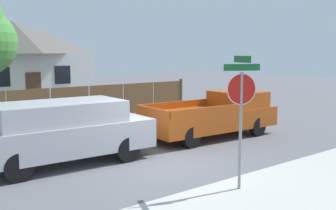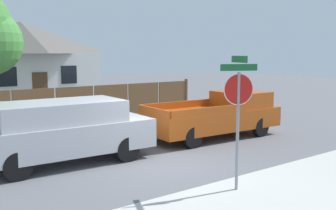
# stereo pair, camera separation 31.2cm
# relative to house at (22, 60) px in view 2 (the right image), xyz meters

# --- Properties ---
(ground_plane) EXTENTS (80.00, 80.00, 0.00)m
(ground_plane) POSITION_rel_house_xyz_m (-1.57, -17.73, -2.67)
(ground_plane) COLOR slate
(sidewalk_strip) EXTENTS (36.00, 3.20, 0.01)m
(sidewalk_strip) POSITION_rel_house_xyz_m (-1.57, -21.33, -2.66)
(sidewalk_strip) COLOR beige
(sidewalk_strip) RESTS_ON ground
(wooden_fence) EXTENTS (13.53, 0.12, 1.66)m
(wooden_fence) POSITION_rel_house_xyz_m (-0.36, -9.20, -1.89)
(wooden_fence) COLOR brown
(wooden_fence) RESTS_ON ground
(house) EXTENTS (8.70, 7.18, 5.15)m
(house) POSITION_rel_house_xyz_m (0.00, 0.00, 0.00)
(house) COLOR white
(house) RESTS_ON ground
(red_suv) EXTENTS (4.99, 2.15, 1.78)m
(red_suv) POSITION_rel_house_xyz_m (-3.63, -15.93, -1.70)
(red_suv) COLOR #B7B7BC
(red_suv) RESTS_ON ground
(orange_pickup) EXTENTS (5.29, 2.19, 1.64)m
(orange_pickup) POSITION_rel_house_xyz_m (2.32, -15.94, -1.86)
(orange_pickup) COLOR #B74C14
(orange_pickup) RESTS_ON ground
(stop_sign) EXTENTS (0.82, 0.74, 3.05)m
(stop_sign) POSITION_rel_house_xyz_m (-1.32, -20.38, -0.61)
(stop_sign) COLOR gray
(stop_sign) RESTS_ON ground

